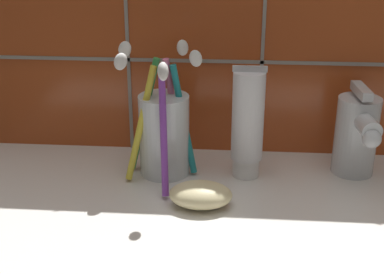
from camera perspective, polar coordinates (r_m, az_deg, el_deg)
sink_counter at (r=67.34cm, az=5.81°, el=-8.47°), size 77.91×36.98×2.00cm
tile_wall_backsplash at (r=77.86cm, az=6.18°, el=11.75°), size 87.91×1.72×42.29cm
toothbrush_cup at (r=73.13cm, az=-3.03°, el=0.66°), size 11.62×13.22×18.72cm
toothpaste_tube at (r=72.22cm, az=5.79°, el=1.52°), size 4.54×4.32×15.68cm
sink_faucet at (r=76.43cm, az=17.22°, el=0.35°), size 5.80×10.57×12.56cm
soap_bar at (r=66.61cm, az=0.92°, el=-6.18°), size 7.89×5.39×3.13cm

